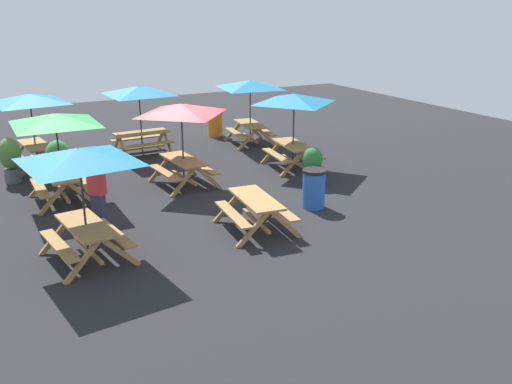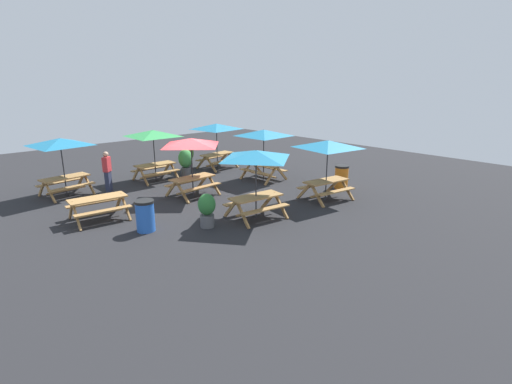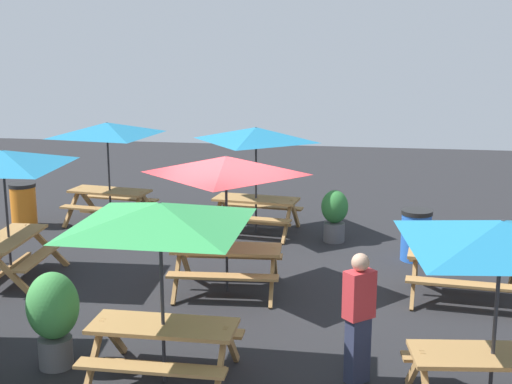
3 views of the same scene
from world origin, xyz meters
The scene contains 13 objects.
ground_plane centered at (0.00, 0.00, 0.00)m, with size 31.34×31.34×0.00m, color #232326.
picnic_table_0 centered at (0.16, -3.44, 1.99)m, with size 2.24×2.24×2.34m.
picnic_table_1 centered at (-3.79, -0.06, 0.56)m, with size 1.93×1.69×0.81m.
picnic_table_2 centered at (3.56, -3.71, 1.99)m, with size 2.80×2.80×2.34m.
picnic_table_3 centered at (0.22, 3.42, 1.99)m, with size 2.83×2.83×2.34m.
picnic_table_4 centered at (-3.64, 3.63, 1.99)m, with size 2.81×2.81×2.34m.
picnic_table_5 centered at (0.07, 0.18, 1.99)m, with size 2.13×2.13×2.34m.
picnic_table_6 centered at (3.95, 0.18, 1.99)m, with size 2.82×2.82×2.34m.
trash_bin_blue centered at (-3.14, -2.03, 0.49)m, with size 0.59×0.59×0.98m.
trash_bin_orange centered at (5.37, -3.13, 0.49)m, with size 0.59×0.59×0.98m.
potted_plant_0 centered at (1.73, 3.25, 0.74)m, with size 0.67×0.67×1.28m.
potted_plant_2 centered at (-1.55, -3.03, 0.60)m, with size 0.55×0.55×1.09m.
person_standing centered at (-2.15, 3.05, 0.89)m, with size 0.42×0.40×1.67m.
Camera 3 is at (-2.19, 11.29, 4.26)m, focal length 50.00 mm.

